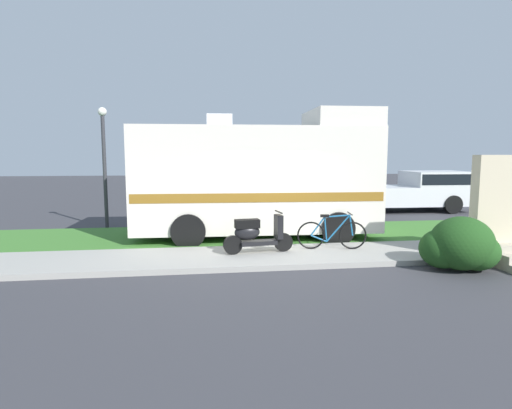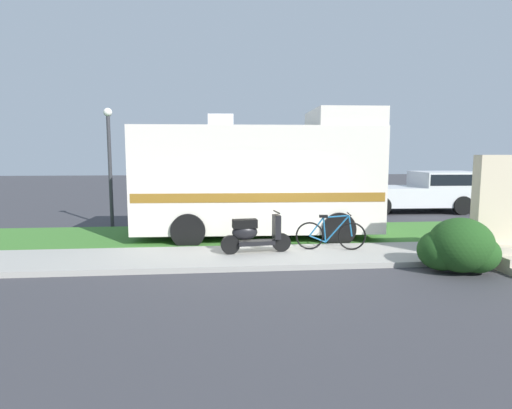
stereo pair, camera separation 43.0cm
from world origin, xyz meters
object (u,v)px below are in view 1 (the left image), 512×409
(motorhome_rv, at_px, (259,178))
(bicycle, at_px, (332,234))
(scooter, at_px, (256,234))
(street_lamp_post, at_px, (104,155))
(bottle_green, at_px, (469,248))
(pickup_truck_near, at_px, (414,190))

(motorhome_rv, relative_size, bicycle, 4.10)
(motorhome_rv, xyz_separation_m, scooter, (-0.41, -2.37, -1.17))
(motorhome_rv, height_order, street_lamp_post, street_lamp_post)
(bicycle, xyz_separation_m, bottle_green, (3.08, -0.77, -0.28))
(scooter, xyz_separation_m, street_lamp_post, (-4.33, 4.64, 1.82))
(bicycle, bearing_deg, pickup_truck_near, 50.08)
(motorhome_rv, xyz_separation_m, street_lamp_post, (-4.74, 2.27, 0.65))
(bottle_green, height_order, street_lamp_post, street_lamp_post)
(bottle_green, bearing_deg, bicycle, 165.92)
(pickup_truck_near, height_order, street_lamp_post, street_lamp_post)
(motorhome_rv, distance_m, street_lamp_post, 5.30)
(pickup_truck_near, xyz_separation_m, street_lamp_post, (-12.18, -2.65, 1.48))
(bicycle, height_order, street_lamp_post, street_lamp_post)
(pickup_truck_near, bearing_deg, street_lamp_post, -167.74)
(scooter, distance_m, pickup_truck_near, 10.72)
(pickup_truck_near, xyz_separation_m, bottle_green, (-2.89, -7.91, -0.70))
(pickup_truck_near, bearing_deg, bottle_green, -110.05)
(pickup_truck_near, bearing_deg, motorhome_rv, -146.55)
(scooter, xyz_separation_m, bicycle, (1.88, 0.15, -0.08))
(motorhome_rv, xyz_separation_m, bicycle, (1.47, -2.22, -1.25))
(scooter, distance_m, bottle_green, 5.02)
(motorhome_rv, relative_size, pickup_truck_near, 1.22)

